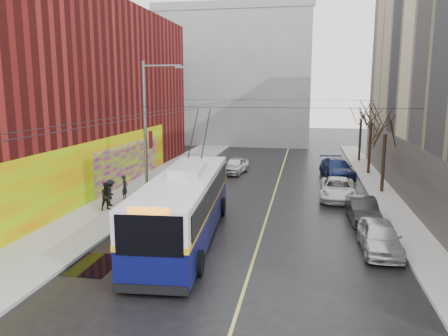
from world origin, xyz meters
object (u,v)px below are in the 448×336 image
object	(u,v)px
streetlight_pole	(147,129)
tree_mid	(372,114)
parked_car_b	(363,210)
tree_near	(386,123)
parked_car_d	(337,168)
tree_far	(362,111)
parked_car_a	(380,237)
pedestrian_a	(125,187)
trolleybus	(185,205)
pedestrian_c	(111,193)
following_car	(235,165)
pedestrian_b	(107,196)
parked_car_c	(338,189)

from	to	relation	value
streetlight_pole	tree_mid	bearing A→B (deg)	40.65
parked_car_b	tree_mid	bearing A→B (deg)	78.32
streetlight_pole	tree_near	bearing A→B (deg)	21.62
parked_car_b	parked_car_d	distance (m)	12.50
tree_far	parked_car_a	size ratio (longest dim) A/B	1.56
pedestrian_a	trolleybus	bearing A→B (deg)	-139.91
tree_far	pedestrian_c	bearing A→B (deg)	-129.13
following_car	pedestrian_b	xyz separation A→B (m)	(-5.55, -13.79, 0.31)
pedestrian_b	following_car	bearing A→B (deg)	23.01
tree_near	parked_car_a	world-z (taller)	tree_near
parked_car_a	pedestrian_c	bearing A→B (deg)	162.42
parked_car_d	following_car	distance (m)	8.69
tree_near	pedestrian_a	size ratio (longest dim) A/B	4.11
tree_mid	tree_far	distance (m)	7.00
following_car	pedestrian_b	distance (m)	14.87
tree_far	parked_car_d	xyz separation A→B (m)	(-2.77, -8.79, -4.36)
tree_near	parked_car_d	xyz separation A→B (m)	(-2.77, 5.21, -4.19)
parked_car_b	parked_car_c	xyz separation A→B (m)	(-1.02, 5.05, 0.03)
trolleybus	parked_car_c	world-z (taller)	trolleybus
pedestrian_b	pedestrian_c	xyz separation A→B (m)	(-0.23, 0.99, -0.02)
tree_mid	parked_car_b	world-z (taller)	tree_mid
streetlight_pole	parked_car_c	xyz separation A→B (m)	(11.94, 3.78, -4.15)
parked_car_a	parked_car_b	bearing A→B (deg)	91.98
pedestrian_b	parked_car_b	bearing A→B (deg)	-41.60
trolleybus	parked_car_b	xyz separation A→B (m)	(8.96, 4.56, -1.04)
parked_car_b	parked_car_d	bearing A→B (deg)	89.70
trolleybus	pedestrian_b	bearing A→B (deg)	143.47
tree_mid	following_car	world-z (taller)	tree_mid
following_car	tree_near	bearing A→B (deg)	-17.29
tree_near	tree_far	world-z (taller)	tree_far
parked_car_c	following_car	distance (m)	11.38
tree_far	streetlight_pole	bearing A→B (deg)	-127.12
streetlight_pole	tree_mid	xyz separation A→B (m)	(15.14, 13.00, 0.41)
tree_mid	parked_car_a	bearing A→B (deg)	-96.03
parked_car_b	pedestrian_c	size ratio (longest dim) A/B	2.46
tree_mid	parked_car_a	distance (m)	19.56
parked_car_c	pedestrian_c	xyz separation A→B (m)	(-14.03, -4.96, 0.28)
tree_near	following_car	world-z (taller)	tree_near
tree_far	following_car	xyz separation A→B (m)	(-11.45, -8.38, -4.45)
streetlight_pole	parked_car_a	bearing A→B (deg)	-24.27
tree_mid	pedestrian_a	xyz separation A→B (m)	(-17.08, -12.35, -4.32)
parked_car_c	pedestrian_b	bearing A→B (deg)	-154.46
parked_car_c	parked_car_d	xyz separation A→B (m)	(0.43, 7.44, 0.09)
streetlight_pole	pedestrian_b	size ratio (longest dim) A/B	5.30
parked_car_a	following_car	distance (m)	19.92
parked_car_c	pedestrian_c	world-z (taller)	pedestrian_c
streetlight_pole	parked_car_c	world-z (taller)	streetlight_pole
parked_car_d	parked_car_c	bearing A→B (deg)	-103.18
parked_car_a	parked_car_c	xyz separation A→B (m)	(-1.20, 9.70, -0.02)
streetlight_pole	pedestrian_c	xyz separation A→B (m)	(-2.09, -1.18, -3.87)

